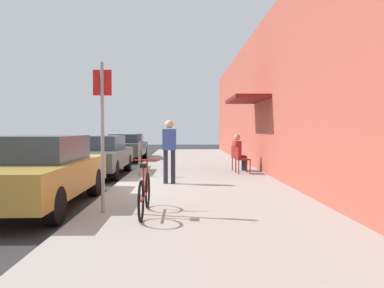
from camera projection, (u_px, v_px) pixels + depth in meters
ground_plane at (114, 190)px, 9.58m from camera, size 60.00×60.00×0.00m
sidewalk_slab at (198, 178)px, 11.63m from camera, size 4.50×32.00×0.12m
building_facade at (274, 95)px, 11.60m from camera, size 1.40×32.00×5.32m
parked_car_0 at (38, 171)px, 7.41m from camera, size 1.80×4.40×1.44m
parked_car_1 at (98, 155)px, 12.67m from camera, size 1.80×4.40×1.36m
parked_car_2 at (126, 147)px, 18.94m from camera, size 1.80×4.40×1.34m
parking_meter at (139, 152)px, 11.45m from camera, size 0.12×0.10×1.32m
street_sign at (102, 125)px, 6.41m from camera, size 0.32×0.06×2.60m
bicycle_0 at (145, 194)px, 6.27m from camera, size 0.46×1.71×0.90m
cafe_chair_0 at (241, 158)px, 12.24m from camera, size 0.48×0.48×0.87m
cafe_chair_1 at (237, 156)px, 13.05m from camera, size 0.51×0.51×0.87m
seated_patron_1 at (239, 151)px, 13.06m from camera, size 0.47×0.42×1.29m
pedestrian_standing at (169, 146)px, 9.90m from camera, size 0.36×0.22×1.70m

